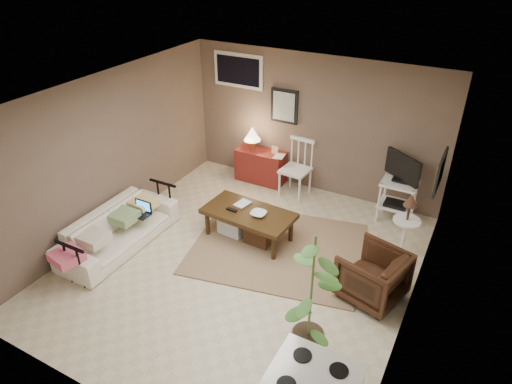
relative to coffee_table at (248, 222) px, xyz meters
The scene contains 19 objects.
floor 0.67m from the coffee_table, 69.69° to the right, with size 5.00×5.00×0.00m, color #C1B293.
art_back 2.26m from the coffee_table, 100.07° to the left, with size 0.50×0.03×0.60m, color black.
art_right 2.77m from the coffee_table, 11.04° to the left, with size 0.03×0.60×0.45m, color black.
window 2.81m from the coffee_table, 123.07° to the left, with size 0.96×0.03×0.60m, color silver.
rug 0.58m from the coffee_table, ahead, with size 2.44×1.95×0.02m, color #8D6A52.
coffee_table is the anchor object (origin of this frame).
sofa 1.90m from the coffee_table, 146.54° to the right, with size 1.91×0.56×0.75m, color silver.
sofa_pillows 2.00m from the coffee_table, 140.53° to the right, with size 0.37×1.82×0.13m, color beige, non-canonical shape.
sofa_end_rails 1.81m from the coffee_table, 144.62° to the right, with size 0.51×1.91×0.64m, color black, non-canonical shape.
laptop 1.59m from the coffee_table, 152.86° to the right, with size 0.29×0.21×0.20m.
red_console 1.85m from the coffee_table, 112.37° to the left, with size 0.90×0.40×1.05m.
spindle_chair 1.57m from the coffee_table, 87.01° to the left, with size 0.50×0.50×1.02m.
tv_stand 2.42m from the coffee_table, 40.37° to the left, with size 0.60×0.45×1.16m.
side_table 2.28m from the coffee_table, 17.58° to the left, with size 0.38×0.38×1.01m.
armchair 2.02m from the coffee_table, 10.56° to the right, with size 0.72×0.68×0.74m, color black.
potted_plant 2.38m from the coffee_table, 44.65° to the right, with size 0.41×0.41×1.65m.
bowl 0.36m from the coffee_table, ahead, with size 0.23×0.06×0.23m, color #33210E.
book_table 0.44m from the coffee_table, 149.38° to the left, with size 0.18×0.02×0.24m, color #33210E.
book_console 1.73m from the coffee_table, 102.94° to the left, with size 0.17×0.02×0.23m, color #33210E.
Camera 1 is at (2.58, -4.36, 4.11)m, focal length 32.00 mm.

